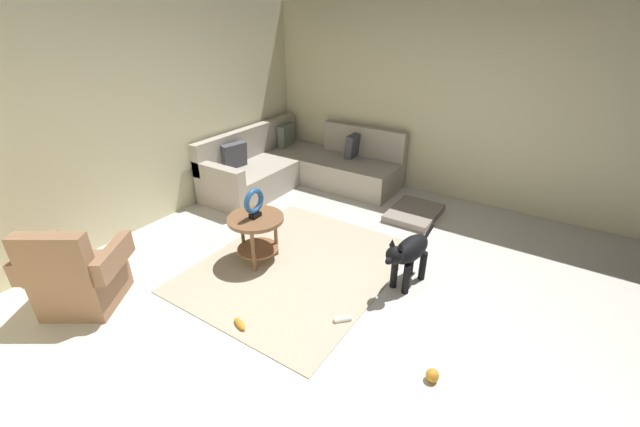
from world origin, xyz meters
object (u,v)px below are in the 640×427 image
at_px(armchair, 78,277).
at_px(dog_bed_mat, 414,213).
at_px(torus_sculpture, 254,202).
at_px(dog, 409,253).
at_px(dog_toy_ball, 432,375).
at_px(sectional_couch, 298,168).
at_px(side_table, 256,227).
at_px(dog_toy_rope, 343,320).
at_px(dog_toy_bone, 240,324).

height_order(armchair, dog_bed_mat, armchair).
relative_size(torus_sculpture, dog, 0.39).
relative_size(dog, dog_toy_ball, 8.42).
relative_size(sectional_couch, side_table, 3.75).
bearing_deg(dog, dog_bed_mat, -62.29).
distance_m(side_table, dog_toy_ball, 2.26).
height_order(dog, dog_toy_rope, dog).
bearing_deg(armchair, dog_bed_mat, 27.55).
distance_m(dog_toy_rope, dog_toy_bone, 0.91).
xyz_separation_m(dog_bed_mat, dog_toy_rope, (-2.30, -0.23, -0.02)).
distance_m(side_table, dog_toy_rope, 1.39).
xyz_separation_m(side_table, dog_toy_bone, (-0.89, -0.56, -0.39)).
height_order(sectional_couch, armchair, same).
xyz_separation_m(dog_toy_ball, dog_toy_rope, (0.18, 0.88, -0.03)).
bearing_deg(armchair, sectional_couch, 57.05).
bearing_deg(dog_bed_mat, sectional_couch, 89.64).
height_order(dog_bed_mat, dog, dog).
xyz_separation_m(armchair, dog_bed_mat, (3.43, -1.92, -0.28)).
height_order(armchair, side_table, armchair).
relative_size(torus_sculpture, dog_bed_mat, 0.41).
bearing_deg(armchair, dog, 5.83).
bearing_deg(dog, dog_toy_bone, 64.05).
height_order(torus_sculpture, dog_toy_bone, torus_sculpture).
height_order(side_table, dog_toy_ball, side_table).
xyz_separation_m(torus_sculpture, dog_bed_mat, (1.96, -1.06, -0.67)).
distance_m(side_table, dog_toy_bone, 1.12).
relative_size(dog_toy_rope, dog_toy_bone, 0.87).
relative_size(sectional_couch, dog_toy_rope, 14.38).
xyz_separation_m(dog_bed_mat, dog, (-1.48, -0.48, 0.33)).
xyz_separation_m(side_table, dog_toy_rope, (-0.34, -1.28, -0.39)).
relative_size(armchair, dog_toy_ball, 9.96).
bearing_deg(dog_toy_ball, dog_toy_bone, 103.07).
height_order(dog_bed_mat, dog_toy_rope, dog_bed_mat).
height_order(sectional_couch, dog_bed_mat, sectional_couch).
bearing_deg(dog_bed_mat, dog_toy_ball, -155.92).
distance_m(sectional_couch, dog_bed_mat, 1.95).
relative_size(side_table, dog_toy_ball, 5.99).
relative_size(armchair, dog, 1.18).
xyz_separation_m(dog_bed_mat, dog_toy_bone, (-2.85, 0.50, -0.01)).
height_order(dog, dog_toy_bone, dog).
bearing_deg(sectional_couch, armchair, -179.72).
bearing_deg(dog_toy_ball, dog, 32.13).
bearing_deg(dog, dog_toy_ball, 131.82).
bearing_deg(dog_bed_mat, side_table, 151.61).
relative_size(sectional_couch, dog_bed_mat, 2.81).
height_order(armchair, dog_toy_rope, armchair).
height_order(side_table, dog, dog).
height_order(dog_bed_mat, dog_toy_ball, dog_toy_ball).
height_order(armchair, dog_toy_bone, armchair).
relative_size(dog_bed_mat, dog_toy_ball, 7.98).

